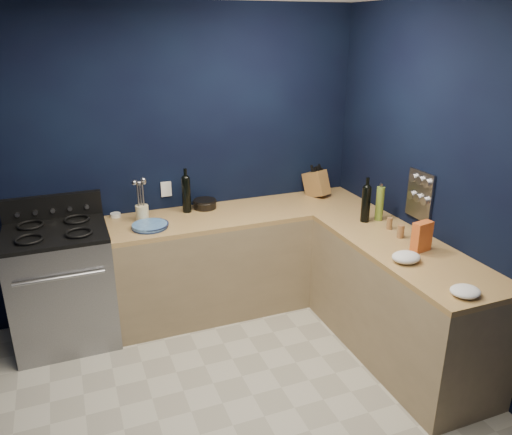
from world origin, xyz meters
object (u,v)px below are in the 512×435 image
gas_range (63,288)px  knife_block (316,184)px  crouton_bag (422,237)px  plate_stack (150,226)px  utensil_crock (142,213)px

gas_range → knife_block: (2.32, 0.17, 0.56)m
gas_range → crouton_bag: bearing=-26.8°
plate_stack → knife_block: knife_block is taller
knife_block → gas_range: bearing=162.9°
plate_stack → crouton_bag: (1.72, -1.14, 0.09)m
plate_stack → gas_range: bearing=173.0°
gas_range → crouton_bag: crouton_bag is taller
gas_range → utensil_crock: bearing=8.3°
gas_range → knife_block: size_ratio=3.97×
crouton_bag → plate_stack: bearing=135.3°
knife_block → plate_stack: bearing=167.7°
utensil_crock → knife_block: knife_block is taller
utensil_crock → crouton_bag: (1.75, -1.32, 0.04)m
gas_range → plate_stack: size_ratio=3.31×
gas_range → utensil_crock: size_ratio=6.97×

